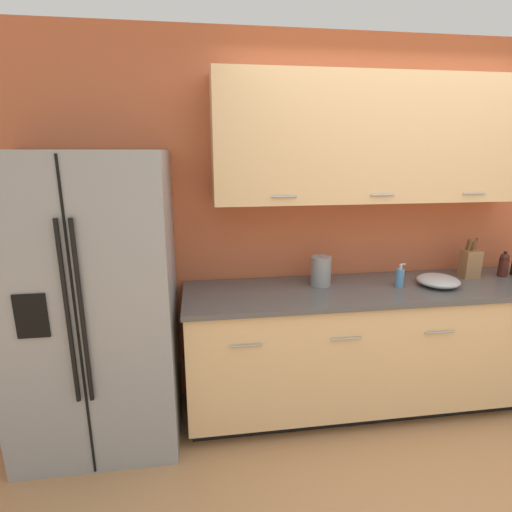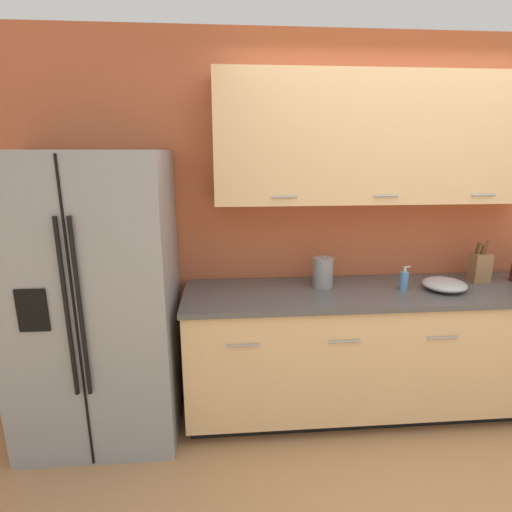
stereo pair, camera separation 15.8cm
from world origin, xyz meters
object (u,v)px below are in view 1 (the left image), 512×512
at_px(knife_block, 470,263).
at_px(mixing_bowl, 438,281).
at_px(soap_dispenser, 400,277).
at_px(oil_bottle, 504,264).
at_px(steel_canister, 321,271).
at_px(refrigerator, 94,304).

distance_m(knife_block, mixing_bowl, 0.38).
height_order(soap_dispenser, mixing_bowl, soap_dispenser).
xyz_separation_m(oil_bottle, mixing_bowl, (-0.61, -0.14, -0.05)).
height_order(knife_block, steel_canister, knife_block).
bearing_deg(steel_canister, mixing_bowl, -9.40).
bearing_deg(steel_canister, knife_block, 0.80).
bearing_deg(soap_dispenser, steel_canister, 168.34).
xyz_separation_m(refrigerator, oil_bottle, (2.89, 0.14, 0.10)).
bearing_deg(oil_bottle, knife_block, 177.67).
distance_m(soap_dispenser, mixing_bowl, 0.28).
xyz_separation_m(soap_dispenser, oil_bottle, (0.88, 0.11, 0.03)).
bearing_deg(refrigerator, steel_canister, 5.17).
distance_m(soap_dispenser, oil_bottle, 0.89).
distance_m(knife_block, soap_dispenser, 0.63).
bearing_deg(soap_dispenser, oil_bottle, 7.39).
distance_m(refrigerator, soap_dispenser, 2.01).
height_order(oil_bottle, mixing_bowl, oil_bottle).
bearing_deg(knife_block, soap_dispenser, -168.48).
bearing_deg(oil_bottle, steel_canister, -179.79).
xyz_separation_m(refrigerator, steel_canister, (1.48, 0.13, 0.11)).
relative_size(knife_block, steel_canister, 1.34).
bearing_deg(refrigerator, oil_bottle, 2.75).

